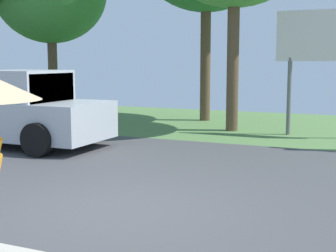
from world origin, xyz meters
TOP-DOWN VIEW (x-y plane):
  - ground_plane at (0.00, 2.95)m, footprint 40.00×22.00m
  - pickup_truck at (-5.17, 3.67)m, footprint 5.20×2.28m
  - roadside_billboard at (1.90, 8.21)m, footprint 2.60×0.12m

SIDE VIEW (x-z plane):
  - ground_plane at x=0.00m, z-range -0.15..0.05m
  - pickup_truck at x=-5.17m, z-range -0.07..1.81m
  - roadside_billboard at x=1.90m, z-range 0.80..4.30m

